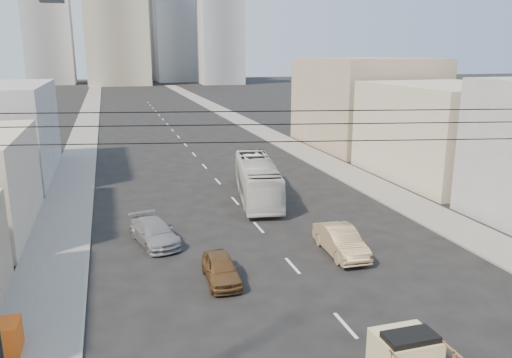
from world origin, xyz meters
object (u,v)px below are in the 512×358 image
city_bus (257,179)px  sedan_grey (154,232)px  sedan_tan (341,241)px  sedan_brown (221,269)px

city_bus → sedan_grey: 10.76m
sedan_tan → sedan_grey: sedan_tan is taller
sedan_tan → sedan_brown: bearing=-166.5°
sedan_tan → sedan_grey: size_ratio=0.98×
sedan_brown → sedan_tan: sedan_tan is taller
city_bus → sedan_brown: size_ratio=2.87×
sedan_grey → sedan_tan: bearing=-38.7°
sedan_brown → sedan_grey: 6.39m
city_bus → sedan_tan: bearing=-73.3°
city_bus → sedan_brown: bearing=-103.5°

